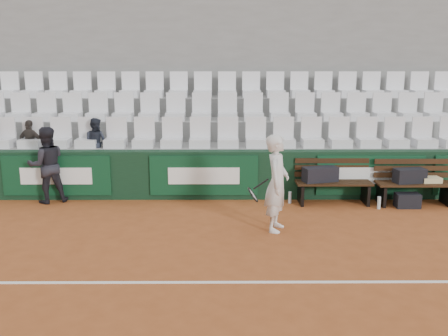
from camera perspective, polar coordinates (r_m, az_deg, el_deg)
ground at (r=6.71m, az=-1.68°, el=-12.96°), size 80.00×80.00×0.00m
court_baseline at (r=6.70m, az=-1.68°, el=-12.92°), size 18.00×0.06×0.01m
back_barrier at (r=10.32m, az=-0.80°, el=-0.76°), size 18.00×0.34×1.00m
grandstand_tier_front at (r=10.94m, az=-1.13°, el=0.01°), size 18.00×0.95×1.00m
grandstand_tier_mid at (r=11.82m, az=-1.07°, el=2.08°), size 18.00×0.95×1.45m
grandstand_tier_back at (r=12.72m, az=-1.01°, el=3.87°), size 18.00×0.95×1.90m
grandstand_rear_wall at (r=13.21m, az=-1.00°, el=9.65°), size 18.00×0.30×4.40m
seat_row_front at (r=10.61m, az=-1.16°, el=4.09°), size 11.90×0.44×0.63m
seat_row_mid at (r=11.50m, az=-1.10°, el=7.02°), size 11.90×0.44×0.63m
seat_row_back at (r=12.41m, az=-1.05°, el=9.52°), size 11.90×0.44×0.63m
bench_left at (r=10.24m, az=12.37°, el=-2.76°), size 1.50×0.56×0.45m
bench_right at (r=10.62m, az=20.87°, el=-2.75°), size 1.50×0.56×0.45m
sports_bag_left at (r=10.12m, az=10.94°, el=-0.71°), size 0.74×0.47×0.29m
sports_bag_right at (r=10.51m, az=20.46°, el=-0.82°), size 0.64×0.38×0.28m
towel at (r=10.72m, az=22.53°, el=-1.24°), size 0.39×0.29×0.10m
sports_bag_ground at (r=10.41m, az=20.22°, el=-3.49°), size 0.46×0.28×0.28m
water_bottle_near at (r=10.14m, az=7.54°, el=-3.35°), size 0.07×0.07×0.24m
water_bottle_far at (r=10.14m, az=17.29°, el=-3.81°), size 0.07×0.07×0.24m
tennis_player at (r=8.39m, az=6.05°, el=-1.75°), size 0.77×0.69×1.64m
ball_kid at (r=10.58m, az=-19.58°, el=0.32°), size 0.92×0.84×1.54m
spectator_b at (r=11.39m, az=-21.39°, el=4.82°), size 0.64×0.38×1.03m
spectator_c at (r=10.97m, az=-14.57°, el=5.13°), size 0.63×0.57×1.07m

